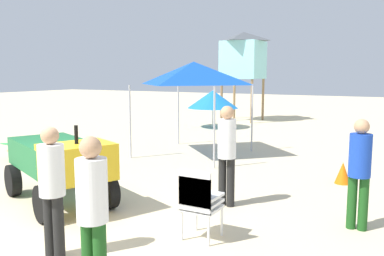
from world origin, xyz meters
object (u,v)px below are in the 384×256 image
object	(u,v)px
lifeguard_near_right	(52,184)
lifeguard_tower	(243,55)
beach_umbrella_left	(213,99)
utility_cart	(60,161)
lifeguard_near_left	(227,149)
lifeguard_far_right	(360,167)
surfboard_pile	(34,153)
stacked_plastic_chairs	(199,199)
lifeguard_near_center	(92,207)
popup_canopy	(194,73)
traffic_cone_near	(343,173)

from	to	relation	value
lifeguard_near_right	lifeguard_tower	world-z (taller)	lifeguard_tower
lifeguard_tower	beach_umbrella_left	xyz separation A→B (m)	(-0.12, -3.07, -1.97)
utility_cart	lifeguard_near_right	xyz separation A→B (m)	(1.59, -1.61, 0.18)
lifeguard_near_left	lifeguard_far_right	xyz separation A→B (m)	(2.17, -0.06, -0.07)
surfboard_pile	lifeguard_far_right	world-z (taller)	lifeguard_far_right
stacked_plastic_chairs	lifeguard_near_right	size ratio (longest dim) A/B	0.61
surfboard_pile	lifeguard_tower	size ratio (longest dim) A/B	0.57
lifeguard_near_center	beach_umbrella_left	xyz separation A→B (m)	(-4.94, 12.78, 0.24)
popup_canopy	beach_umbrella_left	size ratio (longest dim) A/B	1.22
lifeguard_near_right	lifeguard_far_right	xyz separation A→B (m)	(3.21, 2.89, -0.01)
surfboard_pile	utility_cart	bearing A→B (deg)	-33.34
lifeguard_near_center	traffic_cone_near	bearing A→B (deg)	75.83
lifeguard_near_right	beach_umbrella_left	world-z (taller)	lifeguard_near_right
lifeguard_near_right	beach_umbrella_left	bearing A→B (deg)	107.34
popup_canopy	lifeguard_tower	world-z (taller)	lifeguard_tower
lifeguard_near_center	lifeguard_far_right	bearing A→B (deg)	57.75
surfboard_pile	lifeguard_near_left	world-z (taller)	lifeguard_near_left
lifeguard_near_center	popup_canopy	bearing A→B (deg)	111.24
lifeguard_far_right	traffic_cone_near	xyz separation A→B (m)	(-0.61, 2.59, -0.72)
utility_cart	popup_canopy	bearing A→B (deg)	91.08
surfboard_pile	beach_umbrella_left	distance (m)	8.68
surfboard_pile	lifeguard_tower	world-z (taller)	lifeguard_tower
lifeguard_near_center	popup_canopy	xyz separation A→B (m)	(-2.79, 7.17, 1.35)
stacked_plastic_chairs	popup_canopy	size ratio (longest dim) A/B	0.38
lifeguard_far_right	traffic_cone_near	bearing A→B (deg)	103.33
lifeguard_near_left	lifeguard_near_right	size ratio (longest dim) A/B	1.06
surfboard_pile	lifeguard_tower	xyz separation A→B (m)	(1.13, 11.63, 2.95)
stacked_plastic_chairs	lifeguard_near_right	bearing A→B (deg)	-134.39
lifeguard_far_right	popup_canopy	bearing A→B (deg)	142.09
lifeguard_near_right	stacked_plastic_chairs	bearing A→B (deg)	45.61
popup_canopy	lifeguard_tower	bearing A→B (deg)	103.16
utility_cart	lifeguard_near_left	distance (m)	2.97
lifeguard_near_center	surfboard_pile	bearing A→B (deg)	144.66
stacked_plastic_chairs	surfboard_pile	bearing A→B (deg)	158.96
lifeguard_near_right	surfboard_pile	bearing A→B (deg)	142.30
beach_umbrella_left	surfboard_pile	bearing A→B (deg)	-96.71
lifeguard_far_right	popup_canopy	xyz separation A→B (m)	(-4.90, 3.82, 1.37)
lifeguard_near_left	lifeguard_tower	distance (m)	13.50
utility_cart	lifeguard_tower	size ratio (longest dim) A/B	0.65
lifeguard_near_center	lifeguard_near_right	distance (m)	1.19
lifeguard_far_right	popup_canopy	distance (m)	6.37
surfboard_pile	lifeguard_near_left	bearing A→B (deg)	-7.78
surfboard_pile	stacked_plastic_chairs	bearing A→B (deg)	-21.04
lifeguard_near_left	lifeguard_tower	bearing A→B (deg)	110.96
lifeguard_near_left	lifeguard_tower	world-z (taller)	lifeguard_tower
utility_cart	popup_canopy	xyz separation A→B (m)	(-0.10, 5.10, 1.54)
lifeguard_far_right	beach_umbrella_left	xyz separation A→B (m)	(-7.06, 9.43, 0.27)
utility_cart	lifeguard_near_right	world-z (taller)	lifeguard_near_right
surfboard_pile	traffic_cone_near	distance (m)	7.65
utility_cart	lifeguard_near_left	world-z (taller)	lifeguard_near_left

